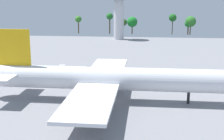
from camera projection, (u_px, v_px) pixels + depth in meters
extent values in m
plane|color=gray|center=(112.00, 101.00, 80.73)|extent=(259.40, 259.40, 0.00)
cylinder|color=silver|center=(112.00, 79.00, 79.38)|extent=(59.56, 5.78, 5.78)
cube|color=yellow|center=(14.00, 47.00, 80.30)|extent=(8.34, 0.50, 9.25)
cube|color=silver|center=(4.00, 77.00, 77.45)|extent=(5.36, 8.68, 0.36)
cube|color=silver|center=(19.00, 69.00, 86.43)|extent=(5.36, 8.68, 0.36)
cube|color=silver|center=(90.00, 100.00, 65.59)|extent=(10.12, 26.09, 0.70)
cube|color=silver|center=(107.00, 69.00, 94.20)|extent=(10.12, 26.09, 0.70)
cylinder|color=gray|center=(98.00, 102.00, 69.63)|extent=(4.63, 2.43, 2.43)
cylinder|color=gray|center=(90.00, 118.00, 60.28)|extent=(4.63, 2.43, 2.43)
cylinder|color=gray|center=(109.00, 77.00, 90.66)|extent=(4.63, 2.43, 2.43)
cylinder|color=gray|center=(113.00, 69.00, 100.01)|extent=(4.63, 2.43, 2.43)
cylinder|color=black|center=(188.00, 98.00, 78.38)|extent=(0.70, 0.70, 3.01)
cylinder|color=black|center=(99.00, 99.00, 77.62)|extent=(0.70, 0.70, 3.01)
cylinder|color=black|center=(102.00, 91.00, 83.78)|extent=(0.70, 0.70, 3.01)
cube|color=silver|center=(62.00, 68.00, 110.95)|extent=(2.40, 1.96, 2.05)
cube|color=yellow|center=(62.00, 71.00, 108.81)|extent=(2.82, 3.60, 1.04)
cylinder|color=black|center=(66.00, 71.00, 111.20)|extent=(0.52, 1.03, 0.99)
cylinder|color=black|center=(59.00, 71.00, 110.89)|extent=(0.52, 1.03, 0.99)
cylinder|color=black|center=(66.00, 73.00, 108.40)|extent=(0.52, 1.03, 0.99)
cylinder|color=black|center=(59.00, 73.00, 108.09)|extent=(0.52, 1.03, 0.99)
cube|color=#333338|center=(88.00, 70.00, 109.04)|extent=(2.43, 2.57, 1.95)
cube|color=#4C8C4C|center=(95.00, 71.00, 108.16)|extent=(3.82, 2.95, 1.37)
cylinder|color=black|center=(90.00, 72.00, 110.30)|extent=(0.81, 0.47, 0.76)
cylinder|color=black|center=(87.00, 73.00, 108.20)|extent=(0.81, 0.47, 0.76)
cylinder|color=black|center=(99.00, 73.00, 109.12)|extent=(0.81, 0.47, 0.76)
cylinder|color=black|center=(96.00, 74.00, 107.02)|extent=(0.81, 0.47, 0.76)
cylinder|color=silver|center=(119.00, 20.00, 193.61)|extent=(6.11, 6.11, 24.04)
cylinder|color=#51381E|center=(79.00, 27.00, 226.09)|extent=(0.76, 0.76, 8.75)
sphere|color=#377F29|center=(78.00, 19.00, 224.78)|extent=(4.57, 4.57, 4.57)
cylinder|color=#51381E|center=(110.00, 26.00, 223.49)|extent=(0.85, 0.85, 10.81)
sphere|color=#216A24|center=(110.00, 16.00, 221.94)|extent=(4.70, 4.70, 4.70)
cylinder|color=#51381E|center=(123.00, 29.00, 222.95)|extent=(0.52, 0.52, 6.70)
sphere|color=#375F29|center=(123.00, 22.00, 221.83)|extent=(5.09, 5.09, 5.09)
cylinder|color=#51381E|center=(132.00, 30.00, 222.34)|extent=(0.72, 0.72, 6.30)
sphere|color=#1B7927|center=(132.00, 22.00, 221.13)|extent=(7.20, 7.20, 7.20)
cylinder|color=#51381E|center=(172.00, 27.00, 219.00)|extent=(0.57, 0.57, 10.00)
sphere|color=#1D6220|center=(173.00, 18.00, 217.49)|extent=(5.31, 5.31, 5.31)
cylinder|color=#51381E|center=(188.00, 30.00, 218.30)|extent=(0.86, 0.86, 6.23)
sphere|color=#1F7527|center=(188.00, 23.00, 217.25)|extent=(5.01, 5.01, 5.01)
cylinder|color=#51381E|center=(190.00, 30.00, 218.07)|extent=(0.72, 0.72, 6.88)
sphere|color=#30762A|center=(191.00, 22.00, 216.78)|extent=(7.32, 7.32, 7.32)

